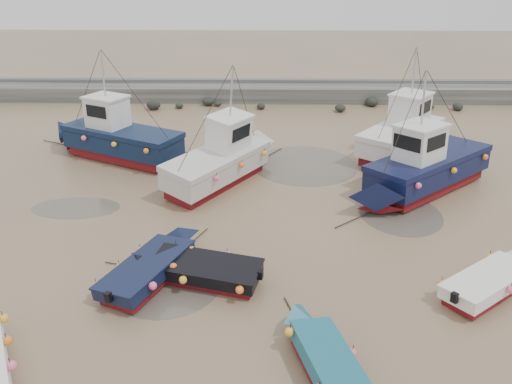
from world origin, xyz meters
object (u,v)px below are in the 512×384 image
(dinghy_2, at_px, (320,350))
(cabin_boat_0, at_px, (114,136))
(cabin_boat_1, at_px, (223,157))
(dinghy_1, at_px, (154,265))
(person, at_px, (188,181))
(cabin_boat_2, at_px, (423,168))
(dinghy_4, at_px, (197,267))
(dinghy_3, at_px, (495,279))
(cabin_boat_3, at_px, (406,132))

(dinghy_2, relative_size, cabin_boat_0, 0.52)
(cabin_boat_1, bearing_deg, dinghy_1, -67.77)
(dinghy_1, height_order, cabin_boat_0, cabin_boat_0)
(person, bearing_deg, dinghy_1, 67.58)
(cabin_boat_1, bearing_deg, cabin_boat_2, 28.03)
(dinghy_4, relative_size, cabin_boat_0, 0.65)
(person, bearing_deg, dinghy_4, 78.23)
(cabin_boat_1, xyz_separation_m, cabin_boat_2, (10.12, -1.23, -0.03))
(dinghy_3, relative_size, dinghy_4, 0.84)
(person, bearing_deg, cabin_boat_1, 159.94)
(dinghy_1, xyz_separation_m, dinghy_3, (12.45, -0.73, 0.00))
(dinghy_4, distance_m, cabin_boat_2, 12.94)
(cabin_boat_1, bearing_deg, cabin_boat_0, -171.16)
(cabin_boat_1, height_order, cabin_boat_2, same)
(person, bearing_deg, cabin_boat_0, -56.70)
(cabin_boat_0, height_order, cabin_boat_2, same)
(dinghy_1, distance_m, dinghy_2, 7.25)
(dinghy_1, bearing_deg, person, 114.19)
(dinghy_1, bearing_deg, dinghy_2, -12.11)
(dinghy_4, distance_m, person, 8.93)
(cabin_boat_3, distance_m, person, 13.30)
(dinghy_1, xyz_separation_m, cabin_boat_0, (-4.67, 11.94, 0.79))
(dinghy_4, distance_m, cabin_boat_3, 17.03)
(dinghy_1, distance_m, cabin_boat_1, 8.94)
(dinghy_3, relative_size, cabin_boat_0, 0.55)
(dinghy_4, height_order, cabin_boat_0, cabin_boat_0)
(dinghy_1, relative_size, cabin_boat_1, 0.73)
(cabin_boat_3, bearing_deg, dinghy_3, -50.58)
(person, bearing_deg, cabin_boat_3, 176.72)
(cabin_boat_2, bearing_deg, cabin_boat_3, -44.18)
(cabin_boat_0, bearing_deg, cabin_boat_2, -79.16)
(dinghy_3, relative_size, person, 3.19)
(cabin_boat_1, bearing_deg, person, -143.24)
(dinghy_3, height_order, cabin_boat_1, cabin_boat_1)
(dinghy_4, height_order, cabin_boat_3, cabin_boat_3)
(dinghy_3, xyz_separation_m, cabin_boat_1, (-10.48, 9.41, 0.82))
(dinghy_1, distance_m, dinghy_3, 12.47)
(cabin_boat_1, distance_m, cabin_boat_2, 10.20)
(cabin_boat_0, distance_m, cabin_boat_3, 17.32)
(dinghy_3, bearing_deg, dinghy_4, -128.82)
(dinghy_4, distance_m, cabin_boat_1, 8.88)
(cabin_boat_3, bearing_deg, dinghy_1, -94.35)
(dinghy_1, height_order, dinghy_2, same)
(dinghy_2, xyz_separation_m, person, (-5.72, 12.98, -0.57))
(dinghy_3, distance_m, dinghy_4, 10.82)
(dinghy_1, height_order, cabin_boat_3, cabin_boat_3)
(dinghy_1, xyz_separation_m, cabin_boat_3, (12.62, 12.84, 0.83))
(cabin_boat_0, relative_size, cabin_boat_3, 1.22)
(cabin_boat_0, bearing_deg, dinghy_2, -121.44)
(dinghy_1, bearing_deg, dinghy_3, 21.42)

